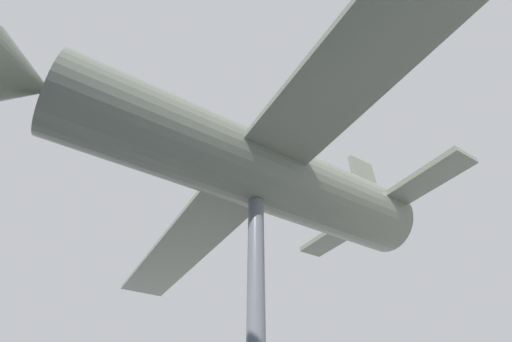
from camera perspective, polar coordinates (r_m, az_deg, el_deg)
support_pylon_central at (r=7.78m, az=-0.00°, el=-26.08°), size 0.40×0.40×6.75m
suspended_airplane at (r=9.72m, az=-1.33°, el=0.58°), size 21.95×12.70×3.60m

